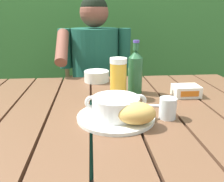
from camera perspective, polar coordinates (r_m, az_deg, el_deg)
dining_table at (r=0.98m, az=-0.30°, el=-8.68°), size 1.40×0.99×0.76m
hedge_backdrop at (r=2.59m, az=-3.64°, el=20.82°), size 3.81×0.88×2.90m
chair_near_diner at (r=1.92m, az=-3.92°, el=-2.05°), size 0.49×0.48×0.89m
person_eating at (r=1.65m, az=-4.06°, el=4.28°), size 0.48×0.47×1.23m
serving_plate at (r=0.84m, az=0.92°, el=-6.20°), size 0.27×0.27×0.01m
soup_bowl at (r=0.83m, az=0.94°, el=-3.57°), size 0.22×0.17×0.08m
bread_roll at (r=0.77m, az=5.83°, el=-5.30°), size 0.13×0.10×0.07m
beer_glass at (r=1.03m, az=1.50°, el=3.14°), size 0.07×0.07×0.18m
beer_bottle at (r=1.10m, az=5.60°, el=4.74°), size 0.07×0.07×0.24m
water_glass_small at (r=0.86m, az=13.20°, el=-4.01°), size 0.06×0.06×0.07m
butter_tub at (r=1.12m, az=17.30°, el=0.04°), size 0.12×0.09×0.05m
table_knife at (r=0.97m, az=7.80°, el=-3.27°), size 0.14×0.05×0.01m
diner_bowl at (r=1.31m, az=-3.71°, el=3.57°), size 0.14×0.14×0.06m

